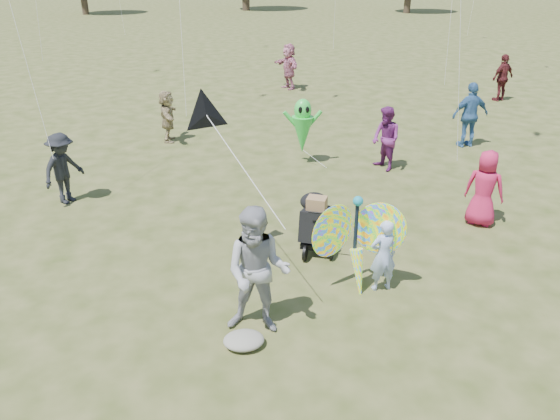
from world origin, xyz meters
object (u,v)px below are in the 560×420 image
at_px(crowd_b, 63,168).
at_px(butterfly_kite, 357,243).
at_px(adult_man, 258,272).
at_px(alien_kite, 302,128).
at_px(crowd_j, 289,66).
at_px(crowd_e, 386,139).
at_px(crowd_d, 167,116).
at_px(crowd_h, 503,78).
at_px(crowd_c, 470,115).
at_px(jogging_stroller, 315,219).
at_px(crowd_a, 484,188).
at_px(child_girl, 383,256).

relative_size(crowd_b, butterfly_kite, 0.86).
distance_m(adult_man, crowd_b, 6.39).
relative_size(adult_man, alien_kite, 1.11).
bearing_deg(crowd_j, crowd_e, -14.89).
bearing_deg(crowd_d, crowd_b, 155.03).
height_order(crowd_h, butterfly_kite, crowd_h).
xyz_separation_m(crowd_c, jogging_stroller, (-5.39, -5.64, -0.31)).
bearing_deg(crowd_h, crowd_j, -44.90).
relative_size(crowd_d, butterfly_kite, 0.82).
relative_size(crowd_c, crowd_j, 1.00).
height_order(crowd_a, alien_kite, alien_kite).
bearing_deg(child_girl, alien_kite, -94.77).
relative_size(crowd_b, crowd_h, 0.91).
height_order(child_girl, adult_man, adult_man).
bearing_deg(child_girl, crowd_d, -73.22).
height_order(crowd_a, crowd_c, crowd_c).
xyz_separation_m(crowd_e, alien_kite, (-2.04, 0.64, 0.16)).
relative_size(adult_man, crowd_b, 1.22).
bearing_deg(crowd_b, crowd_j, 4.29).
bearing_deg(crowd_e, butterfly_kite, -40.52).
xyz_separation_m(crowd_b, butterfly_kite, (5.54, -4.16, 0.05)).
relative_size(adult_man, crowd_j, 1.05).
bearing_deg(butterfly_kite, jogging_stroller, 106.92).
height_order(child_girl, crowd_e, crowd_e).
height_order(crowd_a, crowd_e, crowd_e).
distance_m(crowd_d, crowd_e, 6.45).
xyz_separation_m(crowd_a, jogging_stroller, (-3.53, -0.70, -0.17)).
relative_size(crowd_d, crowd_h, 0.86).
relative_size(adult_man, crowd_e, 1.19).
bearing_deg(crowd_c, crowd_j, -70.27).
xyz_separation_m(crowd_d, crowd_h, (12.22, 3.84, 0.12)).
bearing_deg(crowd_h, crowd_b, 6.20).
relative_size(crowd_a, crowd_d, 1.04).
bearing_deg(crowd_b, crowd_e, -46.64).
bearing_deg(crowd_h, crowd_e, 22.70).
bearing_deg(child_girl, crowd_h, -132.01).
bearing_deg(adult_man, butterfly_kite, 43.15).
relative_size(crowd_j, alien_kite, 1.06).
distance_m(adult_man, crowd_a, 5.63).
distance_m(child_girl, crowd_c, 8.43).
height_order(adult_man, crowd_h, adult_man).
height_order(crowd_j, alien_kite, crowd_j).
relative_size(child_girl, crowd_h, 0.72).
xyz_separation_m(child_girl, butterfly_kite, (-0.43, 0.06, 0.22)).
height_order(adult_man, butterfly_kite, adult_man).
height_order(crowd_e, jogging_stroller, crowd_e).
bearing_deg(crowd_e, crowd_h, 116.73).
distance_m(crowd_c, crowd_h, 6.41).
distance_m(crowd_b, butterfly_kite, 6.93).
distance_m(crowd_d, alien_kite, 4.38).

